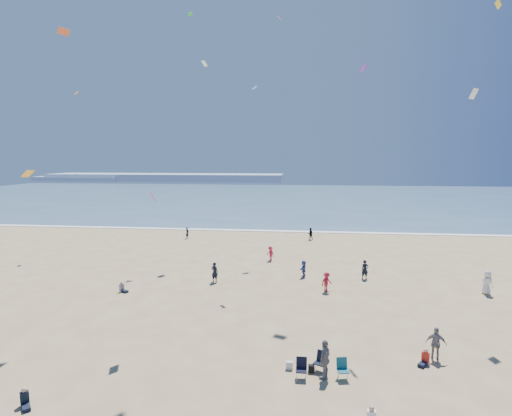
# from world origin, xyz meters

# --- Properties ---
(ocean) EXTENTS (220.00, 100.00, 0.06)m
(ocean) POSITION_xyz_m (0.00, 95.00, 0.03)
(ocean) COLOR #476B84
(ocean) RESTS_ON ground
(surf_line) EXTENTS (220.00, 1.20, 0.08)m
(surf_line) POSITION_xyz_m (0.00, 45.00, 0.04)
(surf_line) COLOR white
(surf_line) RESTS_ON ground
(headland_far) EXTENTS (110.00, 20.00, 3.20)m
(headland_far) POSITION_xyz_m (-60.00, 170.00, 1.60)
(headland_far) COLOR #7A8EA8
(headland_far) RESTS_ON ground
(headland_near) EXTENTS (40.00, 14.00, 2.00)m
(headland_near) POSITION_xyz_m (-100.00, 165.00, 1.00)
(headland_near) COLOR #7A8EA8
(headland_near) RESTS_ON ground
(standing_flyers) EXTENTS (31.48, 45.46, 1.94)m
(standing_flyers) POSITION_xyz_m (6.02, 12.20, 0.86)
(standing_flyers) COLOR black
(standing_flyers) RESTS_ON ground
(seated_group) EXTENTS (21.72, 25.20, 0.84)m
(seated_group) POSITION_xyz_m (1.92, 4.72, 0.42)
(seated_group) COLOR white
(seated_group) RESTS_ON ground
(chair_cluster) EXTENTS (2.66, 1.51, 1.00)m
(chair_cluster) POSITION_xyz_m (5.41, 6.33, 0.50)
(chair_cluster) COLOR black
(chair_cluster) RESTS_ON ground
(white_tote) EXTENTS (0.35, 0.20, 0.40)m
(white_tote) POSITION_xyz_m (3.84, 6.84, 0.20)
(white_tote) COLOR silver
(white_tote) RESTS_ON ground
(black_backpack) EXTENTS (0.30, 0.22, 0.38)m
(black_backpack) POSITION_xyz_m (4.94, 6.67, 0.19)
(black_backpack) COLOR black
(black_backpack) RESTS_ON ground
(kites_aloft) EXTENTS (42.40, 43.51, 23.09)m
(kites_aloft) POSITION_xyz_m (9.93, 10.94, 13.21)
(kites_aloft) COLOR orange
(kites_aloft) RESTS_ON ground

